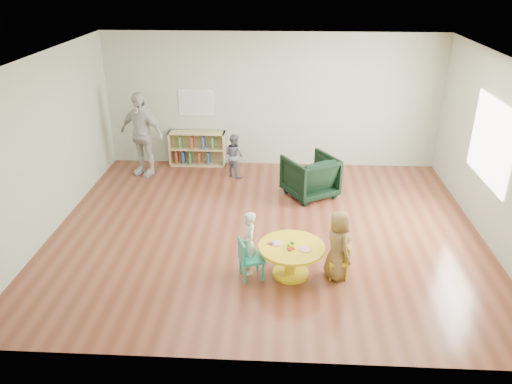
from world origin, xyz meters
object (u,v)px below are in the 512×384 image
Objects in this scene: kid_chair_left at (248,258)px; adult_caretaker at (141,134)px; kid_chair_right at (341,259)px; armchair at (310,176)px; activity_table at (291,255)px; bookshelf at (197,148)px; child_right at (338,245)px; child_left at (249,243)px; toddler at (234,155)px.

adult_caretaker reaches higher than kid_chair_left.
kid_chair_left is 1.16× the size of kid_chair_right.
adult_caretaker is (-3.40, 0.89, 0.47)m from armchair.
kid_chair_left is at bearing -170.26° from activity_table.
kid_chair_left is 0.68× the size of armchair.
child_right is (2.64, -4.15, 0.14)m from bookshelf.
armchair is (0.37, 2.66, 0.07)m from activity_table.
activity_table is 0.54× the size of adult_caretaker.
toddler is at bearing 173.96° from child_left.
adult_caretaker is (-3.03, 3.56, 0.55)m from activity_table.
bookshelf is 1.06m from toddler.
bookshelf is 2.80m from armchair.
adult_caretaker is (-3.66, 3.57, 0.36)m from child_right.
kid_chair_right is 0.50× the size of child_right.
armchair is 2.69m from child_right.
adult_caretaker is at bearing 37.67° from toddler.
adult_caretaker reaches higher than armchair.
kid_chair_left reaches higher than activity_table.
child_right reaches higher than kid_chair_right.
activity_table is 1.57× the size of kid_chair_left.
kid_chair_left is at bearing -34.14° from adult_caretaker.
child_right reaches higher than armchair.
adult_caretaker is at bearing -150.19° from bookshelf.
kid_chair_right reaches higher than activity_table.
child_left is at bearing 38.09° from armchair.
armchair is at bearing 140.57° from kid_chair_left.
toddler is 0.52× the size of adult_caretaker.
kid_chair_left is 0.66× the size of toddler.
child_left is at bearing 176.42° from activity_table.
activity_table is 0.60m from kid_chair_left.
kid_chair_right is 5.18m from adult_caretaker.
child_right is (0.26, -2.68, 0.11)m from armchair.
adult_caretaker reaches higher than bookshelf.
bookshelf is 4.34m from child_left.
kid_chair_left is at bearing 39.18° from armchair.
kid_chair_left is at bearing -71.53° from bookshelf.
activity_table is at bearing -27.35° from adult_caretaker.
child_left is at bearing 136.85° from toddler.
bookshelf reaches higher than kid_chair_left.
adult_caretaker is (-2.42, 3.52, 0.40)m from child_left.
kid_chair_left is 1.25m from child_right.
kid_chair_right is at bearing -0.10° from activity_table.
bookshelf is 1.27m from adult_caretaker.
child_left is (-0.98, -2.63, 0.07)m from armchair.
child_left is 0.54× the size of adult_caretaker.
toddler is 1.93m from adult_caretaker.
toddler reaches higher than kid_chair_right.
bookshelf is at bearing 3.75° from toddler.
kid_chair_right is 1.31m from child_left.
adult_caretaker reaches higher than activity_table.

